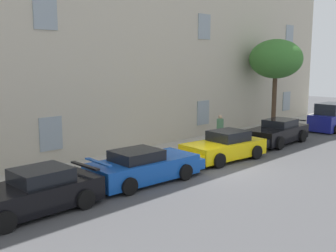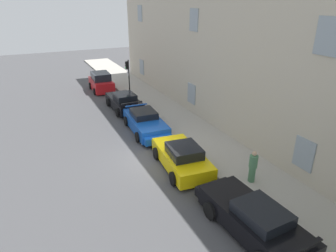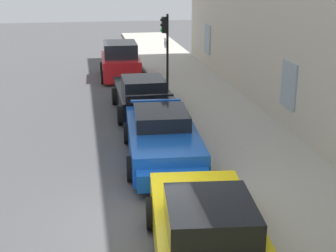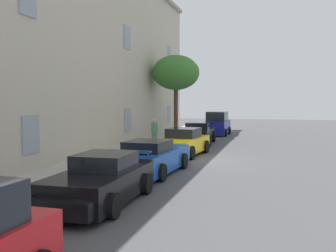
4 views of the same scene
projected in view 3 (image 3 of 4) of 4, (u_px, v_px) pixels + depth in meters
name	position (u px, v px, depth m)	size (l,w,h in m)	color
ground_plane	(145.00, 225.00, 10.41)	(80.00, 80.00, 0.00)	#444447
sidewalk	(309.00, 208.00, 11.00)	(60.00, 3.37, 0.14)	#A8A399
sportscar_red_lead	(142.00, 96.00, 18.36)	(4.68, 2.11, 1.39)	black
sportscar_yellow_flank	(163.00, 141.00, 13.66)	(5.04, 2.33, 1.34)	#144CB2
sportscar_white_middle	(206.00, 229.00, 9.07)	(4.82, 2.46, 1.41)	yellow
hatchback_distant	(120.00, 62.00, 23.73)	(3.63, 2.03, 1.75)	red
traffic_light	(166.00, 39.00, 20.58)	(0.44, 0.36, 3.21)	black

